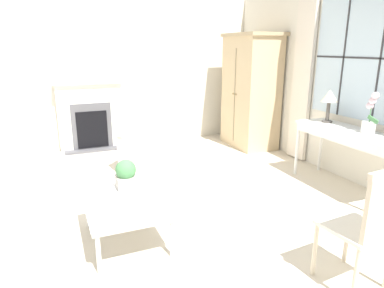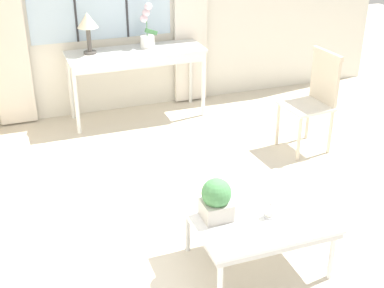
# 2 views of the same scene
# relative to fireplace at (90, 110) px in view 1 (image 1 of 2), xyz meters

# --- Properties ---
(ground_plane) EXTENTS (14.00, 14.00, 0.00)m
(ground_plane) POSITION_rel_fireplace_xyz_m (2.91, 0.15, -0.72)
(ground_plane) COLOR beige
(wall_back_windowed) EXTENTS (7.20, 0.14, 2.80)m
(wall_back_windowed) POSITION_rel_fireplace_xyz_m (2.91, 3.17, 0.68)
(wall_back_windowed) COLOR silver
(wall_back_windowed) RESTS_ON ground_plane
(wall_left) EXTENTS (0.06, 7.20, 2.80)m
(wall_left) POSITION_rel_fireplace_xyz_m (-0.12, 0.75, 0.68)
(wall_left) COLOR silver
(wall_left) RESTS_ON ground_plane
(fireplace) EXTENTS (0.34, 1.19, 2.14)m
(fireplace) POSITION_rel_fireplace_xyz_m (0.00, 0.00, 0.00)
(fireplace) COLOR #515156
(fireplace) RESTS_ON ground_plane
(armoire) EXTENTS (1.12, 0.71, 2.05)m
(armoire) POSITION_rel_fireplace_xyz_m (0.87, 2.78, 0.31)
(armoire) COLOR tan
(armoire) RESTS_ON ground_plane
(console_table) EXTENTS (1.55, 0.52, 0.80)m
(console_table) POSITION_rel_fireplace_xyz_m (3.20, 2.83, 0.00)
(console_table) COLOR white
(console_table) RESTS_ON ground_plane
(table_lamp) EXTENTS (0.22, 0.22, 0.45)m
(table_lamp) POSITION_rel_fireplace_xyz_m (2.70, 2.89, 0.42)
(table_lamp) COLOR #4C4742
(table_lamp) RESTS_ON console_table
(potted_orchid) EXTENTS (0.20, 0.16, 0.50)m
(potted_orchid) POSITION_rel_fireplace_xyz_m (3.36, 2.91, 0.28)
(potted_orchid) COLOR white
(potted_orchid) RESTS_ON console_table
(armchair_upholstered) EXTENTS (1.27, 1.28, 0.78)m
(armchair_upholstered) POSITION_rel_fireplace_xyz_m (1.50, 0.80, -0.45)
(armchair_upholstered) COLOR silver
(armchair_upholstered) RESTS_ON ground_plane
(side_chair_wooden) EXTENTS (0.48, 0.48, 1.02)m
(side_chair_wooden) POSITION_rel_fireplace_xyz_m (4.69, 1.45, -0.14)
(side_chair_wooden) COLOR white
(side_chair_wooden) RESTS_ON ground_plane
(coffee_table) EXTENTS (0.94, 0.73, 0.42)m
(coffee_table) POSITION_rel_fireplace_xyz_m (3.32, -0.08, -0.34)
(coffee_table) COLOR silver
(coffee_table) RESTS_ON ground_plane
(potted_plant_small) EXTENTS (0.21, 0.21, 0.30)m
(potted_plant_small) POSITION_rel_fireplace_xyz_m (3.03, 0.00, -0.15)
(potted_plant_small) COLOR #BCB7AD
(potted_plant_small) RESTS_ON coffee_table
(pillar_candle) EXTENTS (0.09, 0.09, 0.11)m
(pillar_candle) POSITION_rel_fireplace_xyz_m (3.38, -0.12, -0.25)
(pillar_candle) COLOR silver
(pillar_candle) RESTS_ON coffee_table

